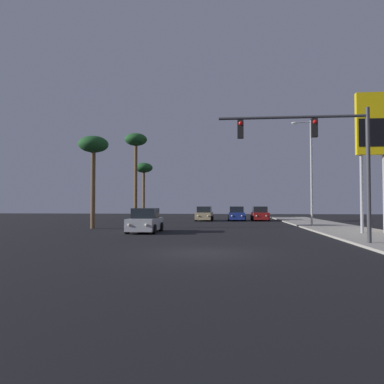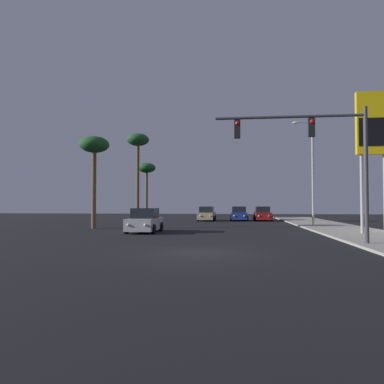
# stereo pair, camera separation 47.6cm
# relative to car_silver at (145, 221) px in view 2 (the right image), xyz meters

# --- Properties ---
(ground_plane) EXTENTS (120.00, 120.00, 0.00)m
(ground_plane) POSITION_rel_car_silver_xyz_m (4.76, -10.41, -0.76)
(ground_plane) COLOR black
(sidewalk_right) EXTENTS (5.00, 60.00, 0.12)m
(sidewalk_right) POSITION_rel_car_silver_xyz_m (14.26, -0.41, -0.70)
(sidewalk_right) COLOR #9E998E
(sidewalk_right) RESTS_ON ground
(car_silver) EXTENTS (2.04, 4.32, 1.68)m
(car_silver) POSITION_rel_car_silver_xyz_m (0.00, 0.00, 0.00)
(car_silver) COLOR #B7B7BC
(car_silver) RESTS_ON ground
(car_blue) EXTENTS (2.04, 4.31, 1.68)m
(car_blue) POSITION_rel_car_silver_xyz_m (6.73, 19.23, 0.00)
(car_blue) COLOR navy
(car_blue) RESTS_ON ground
(car_red) EXTENTS (2.04, 4.33, 1.68)m
(car_red) POSITION_rel_car_silver_xyz_m (9.49, 19.42, 0.00)
(car_red) COLOR maroon
(car_red) RESTS_ON ground
(car_tan) EXTENTS (2.04, 4.34, 1.68)m
(car_tan) POSITION_rel_car_silver_xyz_m (2.94, 18.54, 0.00)
(car_tan) COLOR tan
(car_tan) RESTS_ON ground
(traffic_light_mast) EXTENTS (7.24, 0.36, 6.50)m
(traffic_light_mast) POSITION_rel_car_silver_xyz_m (10.37, -6.97, 3.96)
(traffic_light_mast) COLOR #38383D
(traffic_light_mast) RESTS_ON sidewalk_right
(street_lamp) EXTENTS (1.74, 0.24, 9.00)m
(street_lamp) POSITION_rel_car_silver_xyz_m (12.67, 7.02, 4.36)
(street_lamp) COLOR #99999E
(street_lamp) RESTS_ON sidewalk_right
(gas_station_sign) EXTENTS (2.00, 0.42, 9.00)m
(gas_station_sign) POSITION_rel_car_silver_xyz_m (14.95, -0.72, 5.86)
(gas_station_sign) COLOR #99999E
(gas_station_sign) RESTS_ON sidewalk_right
(palm_tree_mid) EXTENTS (2.40, 2.40, 9.56)m
(palm_tree_mid) POSITION_rel_car_silver_xyz_m (-4.10, 13.59, 7.55)
(palm_tree_mid) COLOR brown
(palm_tree_mid) RESTS_ON ground
(palm_tree_near) EXTENTS (2.40, 2.40, 7.46)m
(palm_tree_near) POSITION_rel_car_silver_xyz_m (-5.08, 3.59, 5.68)
(palm_tree_near) COLOR brown
(palm_tree_near) RESTS_ON ground
(palm_tree_far) EXTENTS (2.40, 2.40, 7.50)m
(palm_tree_far) POSITION_rel_car_silver_xyz_m (-5.52, 23.59, 5.72)
(palm_tree_far) COLOR brown
(palm_tree_far) RESTS_ON ground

